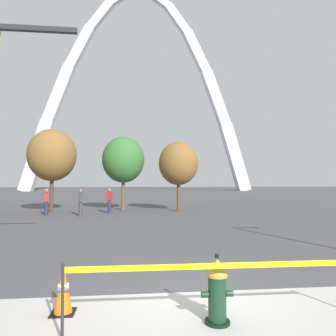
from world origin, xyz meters
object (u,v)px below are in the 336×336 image
object	(u,v)px
pedestrian_walking_left	(81,202)
pedestrian_walking_right	(109,200)
fire_hydrant	(217,291)
pedestrian_standing_center	(46,202)
monument_arch	(139,100)
traffic_cone_by_hydrant	(63,290)

from	to	relation	value
pedestrian_walking_left	pedestrian_walking_right	size ratio (longest dim) A/B	1.00
pedestrian_walking_right	fire_hydrant	bearing A→B (deg)	-80.43
pedestrian_standing_center	pedestrian_walking_right	distance (m)	3.81
monument_arch	pedestrian_walking_left	size ratio (longest dim) A/B	32.16
fire_hydrant	traffic_cone_by_hydrant	world-z (taller)	fire_hydrant
fire_hydrant	pedestrian_walking_left	distance (m)	15.38
monument_arch	fire_hydrant	bearing A→B (deg)	-89.96
pedestrian_walking_left	pedestrian_standing_center	size ratio (longest dim) A/B	1.00
traffic_cone_by_hydrant	fire_hydrant	bearing A→B (deg)	-14.36
pedestrian_walking_left	pedestrian_standing_center	xyz separation A→B (m)	(-2.11, 0.59, 0.00)
pedestrian_walking_right	pedestrian_standing_center	bearing A→B (deg)	-164.23
pedestrian_standing_center	monument_arch	bearing A→B (deg)	82.90
fire_hydrant	pedestrian_walking_right	world-z (taller)	pedestrian_walking_right
fire_hydrant	pedestrian_walking_left	bearing A→B (deg)	106.31
pedestrian_standing_center	pedestrian_walking_right	size ratio (longest dim) A/B	1.00
fire_hydrant	pedestrian_standing_center	distance (m)	16.65
traffic_cone_by_hydrant	monument_arch	bearing A→B (deg)	88.07
fire_hydrant	traffic_cone_by_hydrant	size ratio (longest dim) A/B	1.36
traffic_cone_by_hydrant	pedestrian_walking_left	bearing A→B (deg)	98.23
pedestrian_walking_left	pedestrian_standing_center	bearing A→B (deg)	164.31
fire_hydrant	pedestrian_walking_left	xyz separation A→B (m)	(-4.32, 14.75, 0.35)
monument_arch	pedestrian_standing_center	world-z (taller)	monument_arch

